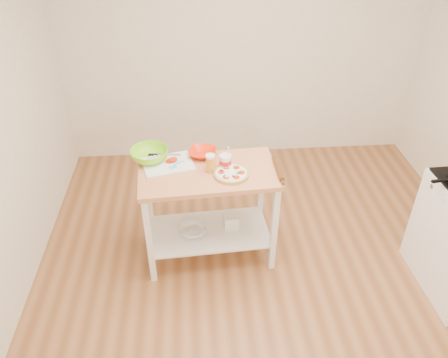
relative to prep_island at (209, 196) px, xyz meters
The scene contains 13 objects.
room_shell 0.97m from the prep_island, 45.40° to the right, with size 4.04×4.54×2.74m.
prep_island is the anchor object (origin of this frame).
pizza 0.33m from the prep_island, 23.27° to the right, with size 0.28×0.28×0.04m.
cutting_board 0.44m from the prep_island, 159.37° to the left, with size 0.46×0.39×0.04m.
spatula 0.38m from the prep_island, 161.55° to the left, with size 0.13×0.12×0.01m.
knife 0.54m from the prep_island, 147.82° to the left, with size 0.27×0.04×0.01m.
orange_bowl 0.37m from the prep_island, 98.60° to the left, with size 0.23×0.23×0.06m, color red.
green_bowl 0.60m from the prep_island, 157.04° to the left, with size 0.31×0.31×0.10m, color #89E21F.
beer_pint 0.33m from the prep_island, 18.80° to the right, with size 0.08×0.08×0.15m.
yogurt_tub 0.35m from the prep_island, 14.10° to the left, with size 0.10×0.10×0.21m.
rolling_pin 0.62m from the prep_island, ahead, with size 0.04×0.04×0.34m, color #5B3114.
shelf_glass_bowl 0.38m from the prep_island, 169.95° to the right, with size 0.24×0.24×0.08m, color silver.
shelf_bin 0.38m from the prep_island, 12.60° to the left, with size 0.13×0.13×0.13m, color white.
Camera 1 is at (-0.57, -2.43, 2.86)m, focal length 35.00 mm.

